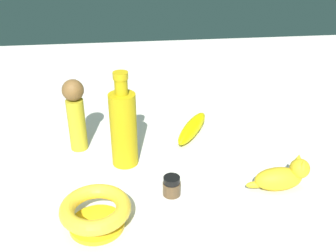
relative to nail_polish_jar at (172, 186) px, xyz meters
The scene contains 7 objects.
ground 0.17m from the nail_polish_jar, 86.36° to the left, with size 2.00×2.00×0.00m, color silver.
nail_polish_jar is the anchor object (origin of this frame).
person_figure_adult 0.32m from the nail_polish_jar, 134.56° to the left, with size 0.05×0.05×0.20m.
cat_figurine 0.25m from the nail_polish_jar, ahead, with size 0.14×0.06×0.08m.
banana 0.28m from the nail_polish_jar, 71.07° to the left, with size 0.19×0.04×0.04m, color #DFCF06.
bottle_tall 0.19m from the nail_polish_jar, 125.63° to the left, with size 0.06×0.06×0.24m.
bowl 0.18m from the nail_polish_jar, 151.96° to the right, with size 0.14×0.14×0.06m.
Camera 1 is at (-0.10, -0.89, 0.57)m, focal length 43.55 mm.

